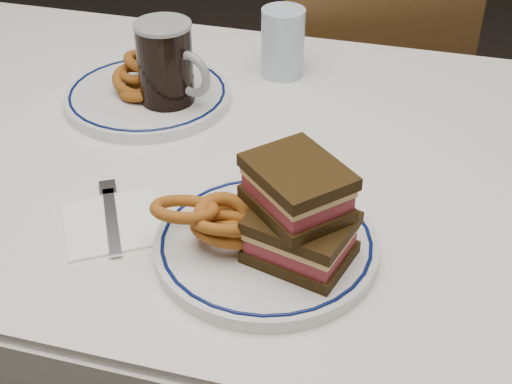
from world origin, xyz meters
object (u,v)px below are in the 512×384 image
(main_plate, at_px, (266,245))
(reuben_sandwich, at_px, (299,213))
(chair_far, at_px, (362,103))
(beer_mug, at_px, (167,68))
(far_plate, at_px, (148,96))

(main_plate, relative_size, reuben_sandwich, 1.83)
(chair_far, height_order, reuben_sandwich, chair_far)
(chair_far, relative_size, main_plate, 3.24)
(chair_far, height_order, beer_mug, same)
(chair_far, xyz_separation_m, main_plate, (-0.01, -0.89, 0.27))
(chair_far, distance_m, far_plate, 0.69)
(main_plate, bearing_deg, far_plate, 132.22)
(chair_far, bearing_deg, reuben_sandwich, -87.89)
(chair_far, height_order, main_plate, chair_far)
(main_plate, bearing_deg, beer_mug, 128.86)
(main_plate, bearing_deg, reuben_sandwich, -16.02)
(beer_mug, height_order, far_plate, beer_mug)
(main_plate, xyz_separation_m, far_plate, (-0.29, 0.32, -0.00))
(chair_far, xyz_separation_m, reuben_sandwich, (0.03, -0.90, 0.34))
(reuben_sandwich, bearing_deg, far_plate, 135.00)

